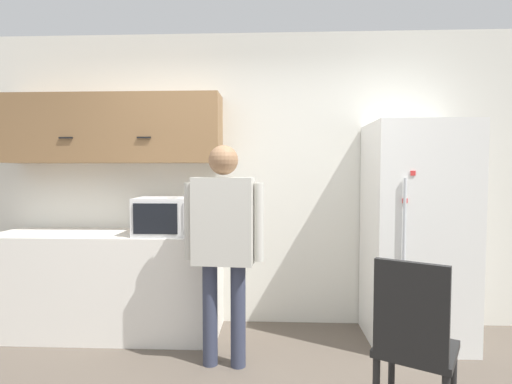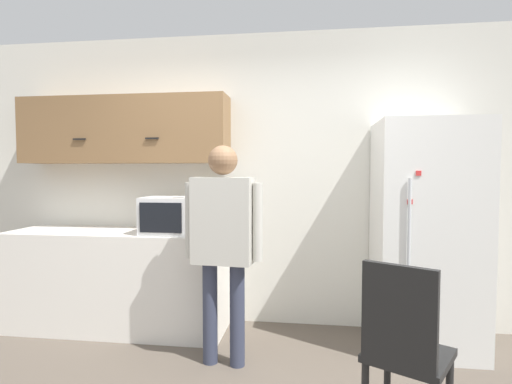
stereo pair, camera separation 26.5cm
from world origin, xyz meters
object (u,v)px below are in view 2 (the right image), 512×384
Objects in this scene: person at (223,233)px; microwave at (173,215)px; refrigerator at (426,235)px; chair at (404,345)px.

microwave is at bearing 143.87° from person.
refrigerator reaches higher than microwave.
refrigerator is 1.36m from chair.
microwave is 0.32× the size of person.
person is at bearing -161.87° from refrigerator.
microwave is 2.10m from chair.
person reaches higher than microwave.
person is 0.88× the size of refrigerator.
person is at bearing -2.81° from chair.
chair is at bearing -109.60° from refrigerator.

